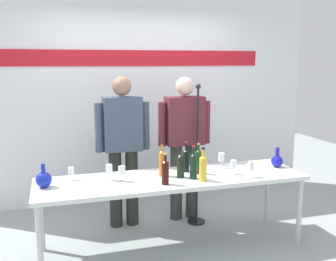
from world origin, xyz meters
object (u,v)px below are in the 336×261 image
Objects in this scene: presenter_left at (123,142)px; wine_bottle_0 at (194,165)px; presenter_right at (184,138)px; microphone_stand at (197,177)px; wine_glass_right_0 at (221,157)px; wine_bottle_1 at (162,162)px; wine_bottle_5 at (203,167)px; decanter_blue_right at (277,161)px; decanter_blue_left at (44,179)px; wine_glass_left_0 at (109,169)px; wine_bottle_4 at (198,161)px; wine_glass_right_1 at (221,158)px; wine_glass_left_1 at (122,171)px; display_table at (172,182)px; wine_bottle_2 at (165,171)px; wine_bottle_6 at (181,165)px; wine_glass_left_2 at (71,171)px; wine_glass_right_3 at (251,166)px; wine_glass_right_2 at (233,164)px; wine_bottle_3 at (186,160)px.

wine_bottle_0 is (0.54, -0.79, -0.10)m from presenter_left.
presenter_left reaches higher than presenter_right.
wine_bottle_0 is at bearing -114.10° from microphone_stand.
presenter_right reaches higher than wine_glass_right_0.
wine_bottle_1 reaches higher than wine_bottle_5.
wine_bottle_0 is at bearing -172.24° from decanter_blue_right.
wine_glass_left_0 is (0.59, 0.05, 0.03)m from decanter_blue_left.
wine_bottle_4 is 1.96× the size of wine_glass_right_1.
wine_glass_left_0 is at bearing -111.85° from presenter_left.
wine_glass_left_1 is at bearing 163.84° from wine_bottle_5.
presenter_left is 12.03× the size of wine_glass_right_0.
presenter_right is 0.53m from wine_glass_right_0.
wine_glass_left_0 is at bearing 166.87° from wine_bottle_0.
wine_bottle_2 is at bearing -123.91° from display_table.
wine_bottle_6 is (-0.16, 0.17, -0.01)m from wine_bottle_5.
wine_glass_left_1 reaches higher than wine_glass_right_0.
display_table is at bearing -11.14° from wine_glass_left_2.
wine_glass_right_3 is 0.82m from microphone_stand.
microphone_stand is at bearing 147.25° from decanter_blue_right.
wine_bottle_1 reaches higher than wine_glass_left_0.
display_table is at bearing 150.69° from wine_bottle_0.
wine_glass_left_0 is at bearing 172.72° from wine_glass_right_2.
wine_glass_right_1 is at bearing 94.62° from wine_glass_right_2.
decanter_blue_right reaches higher than wine_glass_right_0.
wine_bottle_4 is at bearing 78.72° from wine_bottle_5.
decanter_blue_left is 1.56× the size of wine_glass_right_0.
wine_bottle_3 is 0.14m from wine_bottle_4.
presenter_left is (0.83, 0.65, 0.16)m from decanter_blue_left.
display_table is 1.55× the size of presenter_left.
presenter_left is 5.52× the size of wine_bottle_6.
wine_bottle_4 reaches higher than decanter_blue_right.
wine_glass_right_3 is at bearing -48.87° from wine_glass_right_2.
wine_bottle_0 is 2.25× the size of wine_glass_right_2.
wine_bottle_5 reaches higher than wine_bottle_6.
wine_glass_left_2 is (-1.14, 0.04, -0.04)m from wine_bottle_3.
wine_bottle_6 is at bearing -11.75° from wine_glass_left_2.
wine_bottle_1 is 0.87m from wine_glass_left_2.
wine_glass_left_2 is (-1.18, 0.38, -0.05)m from wine_bottle_5.
wine_glass_right_1 is (0.35, 0.37, -0.02)m from wine_bottle_5.
presenter_left is at bearing 117.66° from display_table.
wine_bottle_4 is 0.78m from wine_glass_left_1.
microphone_stand is at bearing 127.04° from wine_glass_right_0.
wine_bottle_2 reaches higher than display_table.
wine_bottle_0 is 0.32m from wine_bottle_2.
wine_glass_left_2 is (-0.82, 0.38, -0.04)m from wine_bottle_2.
presenter_left is (-1.54, 0.65, 0.16)m from decanter_blue_right.
wine_bottle_1 is at bearing 140.43° from wine_bottle_5.
wine_glass_left_2 is at bearing -167.20° from microphone_stand.
presenter_right is 1.14m from wine_glass_left_0.
wine_glass_right_2 reaches higher than display_table.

